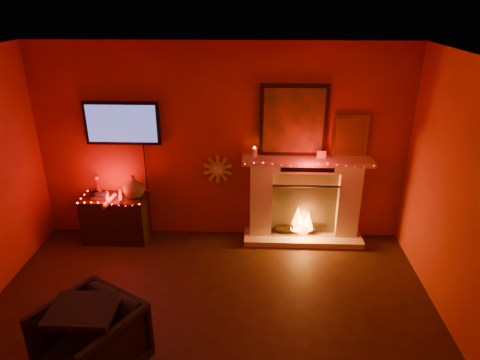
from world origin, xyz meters
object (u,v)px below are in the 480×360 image
object	(u,v)px
fireplace	(304,192)
tv	(122,123)
console_table	(117,215)
sunburst_clock	(218,169)
armchair	(91,341)

from	to	relation	value
fireplace	tv	bearing A→B (deg)	178.50
fireplace	tv	xyz separation A→B (m)	(-2.44, 0.06, 0.92)
fireplace	console_table	size ratio (longest dim) A/B	2.25
fireplace	sunburst_clock	distance (m)	1.23
fireplace	armchair	distance (m)	3.27
fireplace	sunburst_clock	size ratio (longest dim) A/B	5.45
tv	console_table	bearing A→B (deg)	-128.52
sunburst_clock	armchair	size ratio (longest dim) A/B	0.50
console_table	armchair	world-z (taller)	console_table
sunburst_clock	console_table	distance (m)	1.55
fireplace	console_table	distance (m)	2.62
console_table	fireplace	bearing A→B (deg)	2.82
tv	console_table	xyz separation A→B (m)	(-0.15, -0.19, -1.26)
console_table	tv	bearing A→B (deg)	51.48
fireplace	sunburst_clock	world-z (taller)	fireplace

